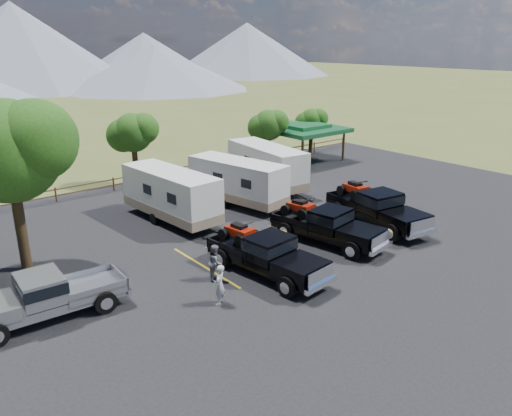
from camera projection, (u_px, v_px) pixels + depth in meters
ground at (355, 262)px, 23.97m from camera, size 320.00×320.00×0.00m
asphalt_lot at (311, 243)px, 26.17m from camera, size 44.00×34.00×0.04m
stall_lines at (298, 237)px, 26.89m from camera, size 12.12×5.50×0.01m
tree_big_nw at (7, 151)px, 21.30m from camera, size 5.54×5.18×7.84m
tree_ne_a at (268, 125)px, 40.72m from camera, size 3.11×2.92×4.76m
tree_ne_b at (311, 121)px, 45.16m from camera, size 2.77×2.59×4.27m
tree_north at (133, 133)px, 35.49m from camera, size 3.46×3.24×5.25m
rail_fence at (187, 169)px, 38.56m from camera, size 36.12×0.12×1.00m
pavilion at (303, 129)px, 43.34m from camera, size 6.20×6.20×3.22m
rig_left at (265, 253)px, 22.34m from camera, size 2.74×6.44×2.09m
rig_center at (326, 224)px, 25.81m from camera, size 3.03×6.53×2.10m
rig_right at (376, 207)px, 28.27m from camera, size 3.13×7.00×2.26m
trailer_left at (171, 195)px, 28.75m from camera, size 2.78×8.69×3.01m
trailer_center at (237, 182)px, 31.59m from camera, size 3.39×8.45×2.92m
trailer_right at (267, 166)px, 35.13m from camera, size 3.20×8.90×3.08m
pickup_silver at (46, 296)px, 18.78m from camera, size 6.12×2.37×1.81m
person_a at (220, 285)px, 19.80m from camera, size 0.74×0.68×1.69m
person_b at (215, 262)px, 21.89m from camera, size 0.98×1.01×1.63m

